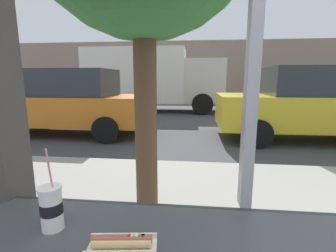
{
  "coord_description": "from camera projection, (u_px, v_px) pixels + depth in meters",
  "views": [
    {
      "loc": [
        -0.24,
        -1.01,
        1.51
      ],
      "look_at": [
        -0.55,
        1.81,
        0.96
      ],
      "focal_mm": 26.17,
      "sensor_mm": 36.0,
      "label": 1
    }
  ],
  "objects": [
    {
      "name": "ground_plane",
      "position": [
        200.0,
        120.0,
        9.06
      ],
      "size": [
        60.0,
        60.0,
        0.0
      ],
      "primitive_type": "plane",
      "color": "#424244"
    },
    {
      "name": "sidewalk_strip",
      "position": [
        213.0,
        208.0,
        2.8
      ],
      "size": [
        16.0,
        2.8,
        0.12
      ],
      "primitive_type": "cube",
      "color": "#9E998E",
      "rests_on": "ground"
    },
    {
      "name": "pedestrian",
      "position": [
        12.0,
        113.0,
        3.36
      ],
      "size": [
        0.32,
        0.32,
        1.63
      ],
      "color": "#481F47",
      "rests_on": "sidewalk_strip"
    },
    {
      "name": "parked_car_yellow",
      "position": [
        306.0,
        104.0,
        6.01
      ],
      "size": [
        4.14,
        2.01,
        1.79
      ],
      "color": "gold",
      "rests_on": "ground"
    },
    {
      "name": "hotdog_tray_near",
      "position": [
        122.0,
        243.0,
        0.84
      ],
      "size": [
        0.25,
        0.13,
        0.05
      ],
      "color": "silver",
      "rests_on": "window_counter"
    },
    {
      "name": "parked_car_orange",
      "position": [
        69.0,
        102.0,
        6.65
      ],
      "size": [
        4.37,
        1.94,
        1.76
      ],
      "color": "orange",
      "rests_on": "ground"
    },
    {
      "name": "building_facade_far",
      "position": [
        198.0,
        71.0,
        18.48
      ],
      "size": [
        28.0,
        1.2,
        4.22
      ],
      "primitive_type": "cube",
      "color": "gray",
      "rests_on": "ground"
    },
    {
      "name": "soda_cup_left",
      "position": [
        51.0,
        207.0,
        0.94
      ],
      "size": [
        0.09,
        0.09,
        0.33
      ],
      "color": "silver",
      "rests_on": "window_counter"
    },
    {
      "name": "box_truck",
      "position": [
        152.0,
        78.0,
        11.39
      ],
      "size": [
        6.26,
        2.44,
        2.85
      ],
      "color": "silver",
      "rests_on": "ground"
    }
  ]
}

